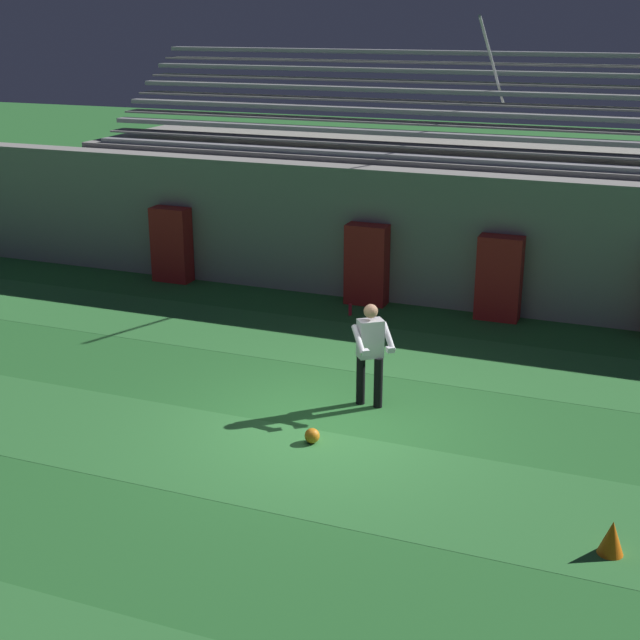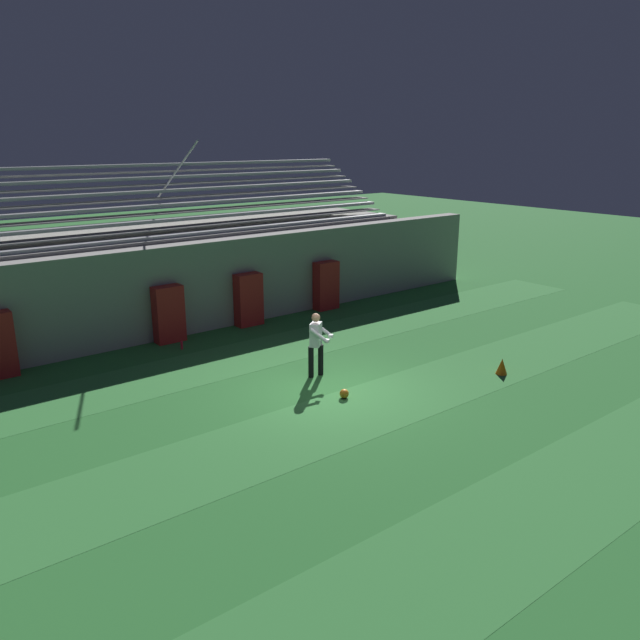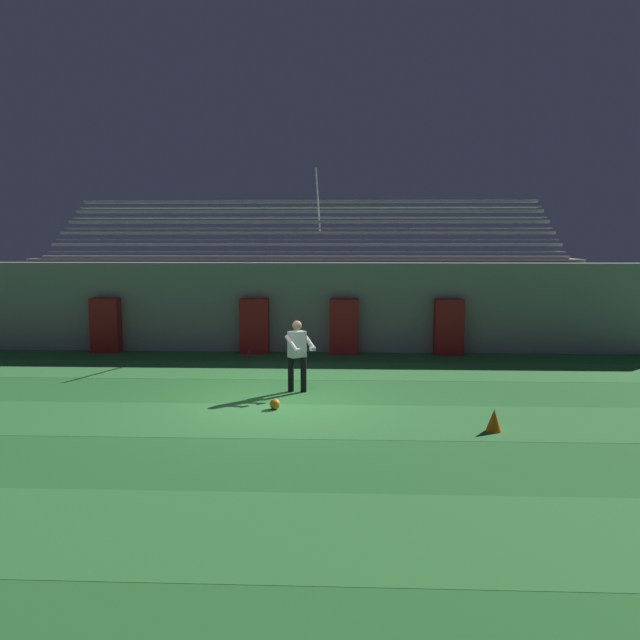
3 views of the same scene
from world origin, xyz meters
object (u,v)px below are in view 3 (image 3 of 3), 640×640
at_px(padding_pillar_gate_right, 344,327).
at_px(water_bottle, 249,354).
at_px(goalkeeper, 297,351).
at_px(traffic_cone, 494,420).
at_px(soccer_ball, 275,404).
at_px(padding_pillar_far_right, 449,327).
at_px(padding_pillar_gate_left, 255,326).
at_px(padding_pillar_far_left, 106,325).

height_order(padding_pillar_gate_right, water_bottle, padding_pillar_gate_right).
relative_size(goalkeeper, traffic_cone, 3.98).
distance_m(traffic_cone, water_bottle, 8.92).
bearing_deg(water_bottle, soccer_ball, -75.87).
bearing_deg(padding_pillar_gate_right, water_bottle, -162.98).
xyz_separation_m(goalkeeper, soccer_ball, (-0.36, -1.52, -0.84)).
bearing_deg(traffic_cone, goalkeeper, 143.36).
relative_size(padding_pillar_gate_right, padding_pillar_far_right, 1.00).
bearing_deg(soccer_ball, goalkeeper, 76.67).
distance_m(soccer_ball, water_bottle, 5.77).
distance_m(padding_pillar_gate_left, soccer_ball, 6.65).
xyz_separation_m(padding_pillar_far_left, goalkeeper, (6.41, -4.94, 0.10)).
bearing_deg(padding_pillar_gate_right, padding_pillar_far_right, 0.00).
xyz_separation_m(padding_pillar_far_right, goalkeeper, (-4.28, -4.94, 0.10)).
distance_m(padding_pillar_far_left, goalkeeper, 8.09).
distance_m(padding_pillar_gate_right, padding_pillar_far_right, 3.22).
distance_m(goalkeeper, water_bottle, 4.52).
height_order(padding_pillar_far_left, water_bottle, padding_pillar_far_left).
bearing_deg(soccer_ball, padding_pillar_far_left, 133.10).
relative_size(padding_pillar_gate_left, goalkeeper, 1.02).
bearing_deg(goalkeeper, traffic_cone, -36.64).
bearing_deg(traffic_cone, padding_pillar_gate_right, 109.62).
bearing_deg(padding_pillar_gate_left, goalkeeper, -70.86).
bearing_deg(soccer_ball, water_bottle, 104.13).
bearing_deg(padding_pillar_far_left, padding_pillar_gate_right, 0.00).
xyz_separation_m(padding_pillar_gate_left, traffic_cone, (5.56, -7.80, -0.64)).
relative_size(goalkeeper, water_bottle, 6.96).
relative_size(padding_pillar_far_left, goalkeeper, 1.02).
xyz_separation_m(padding_pillar_gate_left, water_bottle, (-0.05, -0.87, -0.73)).
bearing_deg(padding_pillar_gate_right, soccer_ball, -102.43).
distance_m(padding_pillar_far_left, water_bottle, 4.78).
xyz_separation_m(padding_pillar_gate_left, padding_pillar_far_right, (6.00, 0.00, 0.00)).
relative_size(padding_pillar_gate_right, soccer_ball, 7.76).
height_order(padding_pillar_far_left, padding_pillar_far_right, same).
xyz_separation_m(padding_pillar_far_left, soccer_ball, (6.05, -6.46, -0.74)).
bearing_deg(goalkeeper, padding_pillar_far_right, 49.09).
bearing_deg(soccer_ball, padding_pillar_far_right, 54.31).
height_order(padding_pillar_far_left, traffic_cone, padding_pillar_far_left).
relative_size(padding_pillar_gate_left, padding_pillar_far_right, 1.00).
distance_m(padding_pillar_far_right, soccer_ball, 7.99).
bearing_deg(traffic_cone, padding_pillar_far_left, 142.73).
xyz_separation_m(padding_pillar_far_left, water_bottle, (4.64, -0.87, -0.73)).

